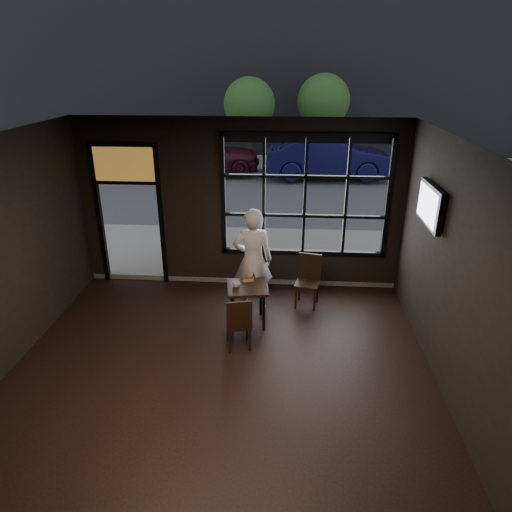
# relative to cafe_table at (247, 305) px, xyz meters

# --- Properties ---
(floor) EXTENTS (6.00, 7.00, 0.02)m
(floor) POSITION_rel_cafe_table_xyz_m (-0.27, -2.01, -0.36)
(floor) COLOR black
(floor) RESTS_ON ground
(ceiling) EXTENTS (6.00, 7.00, 0.02)m
(ceiling) POSITION_rel_cafe_table_xyz_m (-0.27, -2.01, 2.86)
(ceiling) COLOR black
(ceiling) RESTS_ON ground
(wall_right) EXTENTS (0.04, 7.00, 3.20)m
(wall_right) POSITION_rel_cafe_table_xyz_m (2.73, -2.01, 1.25)
(wall_right) COLOR black
(wall_right) RESTS_ON ground
(window_frame) EXTENTS (3.06, 0.12, 2.28)m
(window_frame) POSITION_rel_cafe_table_xyz_m (0.93, 1.49, 1.45)
(window_frame) COLOR black
(window_frame) RESTS_ON ground
(stained_transom) EXTENTS (1.20, 0.06, 0.70)m
(stained_transom) POSITION_rel_cafe_table_xyz_m (-2.37, 1.49, 2.00)
(stained_transom) COLOR orange
(stained_transom) RESTS_ON ground
(street_asphalt) EXTENTS (60.00, 41.00, 0.04)m
(street_asphalt) POSITION_rel_cafe_table_xyz_m (-0.27, 21.99, -0.37)
(street_asphalt) COLOR #545456
(street_asphalt) RESTS_ON ground
(cafe_table) EXTENTS (0.73, 0.73, 0.69)m
(cafe_table) POSITION_rel_cafe_table_xyz_m (0.00, 0.00, 0.00)
(cafe_table) COLOR black
(cafe_table) RESTS_ON floor
(chair_near) EXTENTS (0.45, 0.45, 0.88)m
(chair_near) POSITION_rel_cafe_table_xyz_m (-0.07, -0.70, 0.09)
(chair_near) COLOR black
(chair_near) RESTS_ON floor
(chair_window) EXTENTS (0.48, 0.48, 0.94)m
(chair_window) POSITION_rel_cafe_table_xyz_m (1.01, 0.67, 0.12)
(chair_window) COLOR black
(chair_window) RESTS_ON floor
(man) EXTENTS (0.72, 0.51, 1.86)m
(man) POSITION_rel_cafe_table_xyz_m (0.05, 0.52, 0.58)
(man) COLOR silver
(man) RESTS_ON floor
(hotdog) EXTENTS (0.22, 0.14, 0.06)m
(hotdog) POSITION_rel_cafe_table_xyz_m (-0.00, 0.19, 0.37)
(hotdog) COLOR tan
(hotdog) RESTS_ON cafe_table
(cup) EXTENTS (0.15, 0.15, 0.10)m
(cup) POSITION_rel_cafe_table_xyz_m (-0.18, -0.04, 0.39)
(cup) COLOR silver
(cup) RESTS_ON cafe_table
(tv) EXTENTS (0.11, 1.01, 0.59)m
(tv) POSITION_rel_cafe_table_xyz_m (2.66, -0.17, 1.83)
(tv) COLOR black
(tv) RESTS_ON wall_right
(navy_car) EXTENTS (4.62, 1.78, 1.50)m
(navy_car) POSITION_rel_cafe_table_xyz_m (2.07, 10.30, 0.50)
(navy_car) COLOR #0F0E3A
(navy_car) RESTS_ON street_asphalt
(maroon_car) EXTENTS (4.70, 2.52, 1.52)m
(maroon_car) POSITION_rel_cafe_table_xyz_m (-2.72, 10.59, 0.51)
(maroon_car) COLOR #44111F
(maroon_car) RESTS_ON street_asphalt
(tree_left) EXTENTS (2.07, 2.07, 3.54)m
(tree_left) POSITION_rel_cafe_table_xyz_m (-1.02, 12.50, 2.14)
(tree_left) COLOR #332114
(tree_left) RESTS_ON street_asphalt
(tree_right) EXTENTS (2.14, 2.14, 3.65)m
(tree_right) POSITION_rel_cafe_table_xyz_m (1.97, 13.11, 2.23)
(tree_right) COLOR #332114
(tree_right) RESTS_ON street_asphalt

